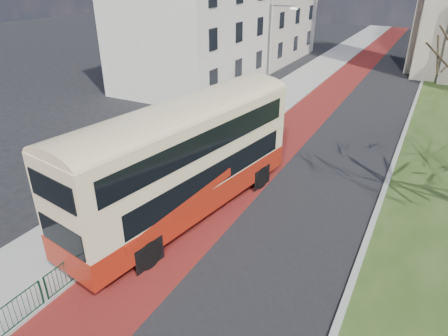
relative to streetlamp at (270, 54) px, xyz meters
The scene contains 11 objects.
ground 19.08m from the streetlamp, 76.42° to the right, with size 160.00×160.00×0.00m, color black.
road_carriageway 7.70m from the streetlamp, 18.88° to the left, with size 9.00×120.00×0.01m, color black.
bus_lane 5.91m from the streetlamp, 32.43° to the left, with size 3.40×120.00×0.01m, color #591414.
pavement_west 5.00m from the streetlamp, 108.07° to the left, with size 4.00×120.00×0.12m, color gray.
kerb_west 5.13m from the streetlamp, 56.03° to the left, with size 0.25×120.00×0.13m, color #999993.
kerb_east 12.07m from the streetlamp, 20.95° to the left, with size 0.25×80.00×0.13m, color #999993.
pedestrian_railing 14.64m from the streetlamp, 84.30° to the right, with size 0.07×24.00×1.12m.
street_block_near 10.62m from the streetlamp, 157.49° to the left, with size 10.30×14.30×13.00m.
street_block_far 22.24m from the streetlamp, 115.76° to the left, with size 10.30×16.30×11.50m.
streetlamp is the anchor object (origin of this frame).
bus 16.26m from the streetlamp, 80.82° to the right, with size 4.82×12.76×5.21m.
Camera 1 is at (7.24, -11.25, 10.30)m, focal length 32.00 mm.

